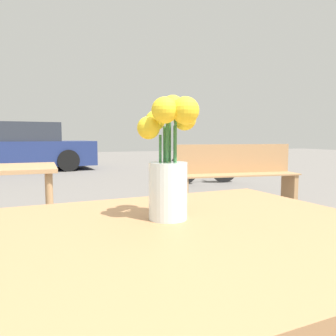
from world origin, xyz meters
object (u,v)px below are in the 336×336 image
Objects in this scene: bench_near at (236,172)px; table_front at (200,263)px; flower_vase at (169,163)px; bicycle at (205,167)px; parked_car at (14,148)px.

table_front is at bearing -125.30° from bench_near.
flower_vase is (-0.05, 0.09, 0.25)m from table_front.
table_front is 5.92m from bicycle.
flower_vase is 5.88m from bicycle.
flower_vase reaches higher than bicycle.
bench_near is at bearing -107.19° from bicycle.
table_front is 3.80m from bench_near.
bench_near is at bearing -63.79° from parked_car.
bench_near is (2.19, 3.10, -0.17)m from table_front.
parked_car is at bearing 131.67° from bicycle.
flower_vase is 3.77m from bench_near.
flower_vase is 0.22× the size of bicycle.
flower_vase is at bearing -84.73° from parked_car.
table_front is 0.64× the size of bicycle.
table_front is 0.27m from flower_vase.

